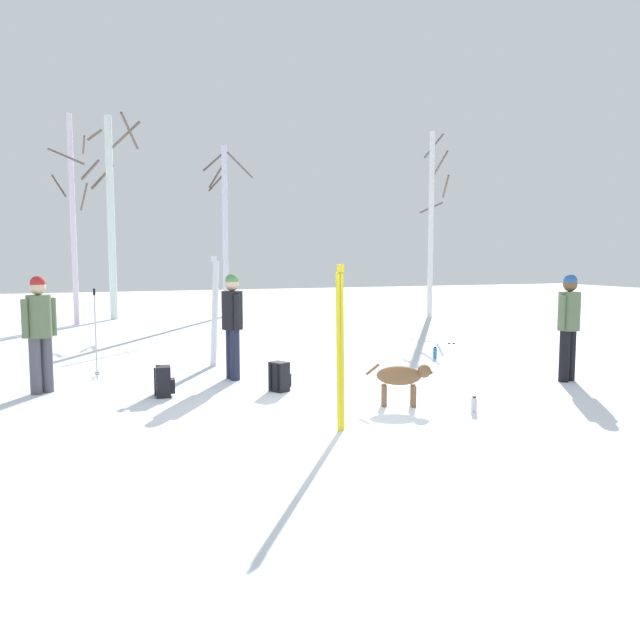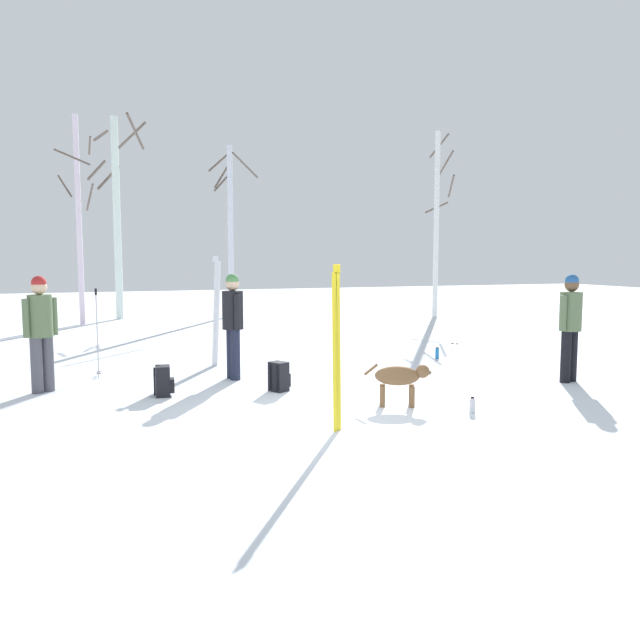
% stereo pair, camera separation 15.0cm
% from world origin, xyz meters
% --- Properties ---
extents(ground_plane, '(60.00, 60.00, 0.00)m').
position_xyz_m(ground_plane, '(0.00, 0.00, 0.00)').
color(ground_plane, white).
extents(person_0, '(0.46, 0.34, 1.72)m').
position_xyz_m(person_0, '(-3.47, 2.77, 0.98)').
color(person_0, '#4C4C56').
rests_on(person_0, ground_plane).
extents(person_1, '(0.34, 0.52, 1.72)m').
position_xyz_m(person_1, '(-0.62, 2.83, 0.98)').
color(person_1, '#1E2338').
rests_on(person_1, ground_plane).
extents(person_2, '(0.50, 0.34, 1.72)m').
position_xyz_m(person_2, '(4.37, 0.80, 0.98)').
color(person_2, black).
rests_on(person_2, ground_plane).
extents(dog, '(0.84, 0.45, 0.57)m').
position_xyz_m(dog, '(1.10, 0.23, 0.39)').
color(dog, brown).
rests_on(dog, ground_plane).
extents(ski_pair_planted_0, '(0.15, 0.11, 1.91)m').
position_xyz_m(ski_pair_planted_0, '(-0.15, -0.62, 0.95)').
color(ski_pair_planted_0, yellow).
rests_on(ski_pair_planted_0, ground_plane).
extents(ski_pair_planted_1, '(0.17, 0.20, 2.00)m').
position_xyz_m(ski_pair_planted_1, '(-0.65, 4.13, 0.99)').
color(ski_pair_planted_1, white).
rests_on(ski_pair_planted_1, ground_plane).
extents(ski_pair_lying_0, '(1.14, 1.73, 0.05)m').
position_xyz_m(ski_pair_lying_0, '(4.94, 5.10, 0.01)').
color(ski_pair_lying_0, white).
rests_on(ski_pair_lying_0, ground_plane).
extents(ski_poles_0, '(0.07, 0.26, 1.47)m').
position_xyz_m(ski_poles_0, '(-2.69, 3.76, 0.78)').
color(ski_poles_0, '#B2B2BC').
rests_on(ski_poles_0, ground_plane).
extents(backpack_0, '(0.34, 0.32, 0.44)m').
position_xyz_m(backpack_0, '(-0.17, 1.68, 0.21)').
color(backpack_0, black).
rests_on(backpack_0, ground_plane).
extents(backpack_1, '(0.30, 0.28, 0.44)m').
position_xyz_m(backpack_1, '(-1.83, 1.90, 0.21)').
color(backpack_1, black).
rests_on(backpack_1, ground_plane).
extents(water_bottle_0, '(0.07, 0.07, 0.23)m').
position_xyz_m(water_bottle_0, '(3.55, 3.49, 0.11)').
color(water_bottle_0, '#1E72BF').
rests_on(water_bottle_0, ground_plane).
extents(water_bottle_1, '(0.08, 0.08, 0.21)m').
position_xyz_m(water_bottle_1, '(1.80, -0.41, 0.10)').
color(water_bottle_1, silver).
rests_on(water_bottle_1, ground_plane).
extents(birch_tree_1, '(1.04, 1.05, 6.02)m').
position_xyz_m(birch_tree_1, '(-3.08, 12.48, 3.11)').
color(birch_tree_1, silver).
rests_on(birch_tree_1, ground_plane).
extents(birch_tree_2, '(1.83, 1.90, 6.31)m').
position_xyz_m(birch_tree_2, '(-1.98, 13.82, 3.40)').
color(birch_tree_2, silver).
rests_on(birch_tree_2, ground_plane).
extents(birch_tree_3, '(1.63, 1.63, 5.59)m').
position_xyz_m(birch_tree_3, '(1.57, 13.59, 2.98)').
color(birch_tree_3, silver).
rests_on(birch_tree_3, ground_plane).
extents(birch_tree_4, '(0.78, 1.14, 5.95)m').
position_xyz_m(birch_tree_4, '(7.75, 10.86, 3.10)').
color(birch_tree_4, white).
rests_on(birch_tree_4, ground_plane).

